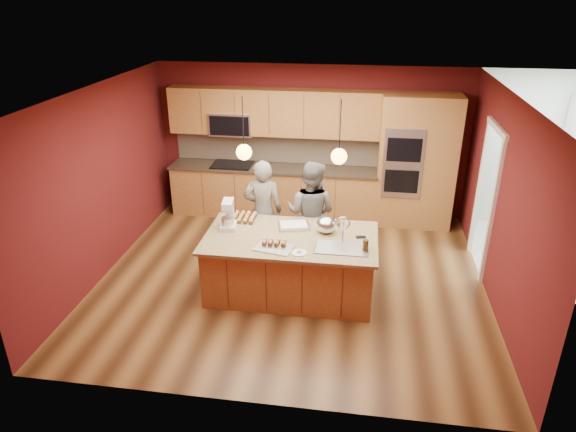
% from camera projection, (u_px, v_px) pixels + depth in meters
% --- Properties ---
extents(floor, '(5.50, 5.50, 0.00)m').
position_uv_depth(floor, '(292.00, 278.00, 7.53)').
color(floor, '#432813').
rests_on(floor, ground).
extents(ceiling, '(5.50, 5.50, 0.00)m').
position_uv_depth(ceiling, '(292.00, 92.00, 6.42)').
color(ceiling, white).
rests_on(ceiling, ground).
extents(wall_back, '(5.50, 0.00, 5.50)m').
position_uv_depth(wall_back, '(311.00, 141.00, 9.23)').
color(wall_back, '#531315').
rests_on(wall_back, ground).
extents(wall_front, '(5.50, 0.00, 5.50)m').
position_uv_depth(wall_front, '(254.00, 292.00, 4.72)').
color(wall_front, '#531315').
rests_on(wall_front, ground).
extents(wall_left, '(0.00, 5.00, 5.00)m').
position_uv_depth(wall_left, '(102.00, 182.00, 7.34)').
color(wall_left, '#531315').
rests_on(wall_left, ground).
extents(wall_right, '(0.00, 5.00, 5.00)m').
position_uv_depth(wall_right, '(503.00, 204.00, 6.61)').
color(wall_right, '#531315').
rests_on(wall_right, ground).
extents(cabinet_run, '(3.74, 0.64, 2.30)m').
position_uv_depth(cabinet_run, '(272.00, 163.00, 9.24)').
color(cabinet_run, '#955231').
rests_on(cabinet_run, floor).
extents(oven_column, '(1.30, 0.62, 2.30)m').
position_uv_depth(oven_column, '(416.00, 162.00, 8.79)').
color(oven_column, '#955231').
rests_on(oven_column, floor).
extents(doorway_trim, '(0.08, 1.11, 2.20)m').
position_uv_depth(doorway_trim, '(485.00, 202.00, 7.45)').
color(doorway_trim, white).
rests_on(doorway_trim, wall_right).
extents(pendant_left, '(0.20, 0.20, 0.80)m').
position_uv_depth(pendant_left, '(244.00, 152.00, 6.46)').
color(pendant_left, black).
rests_on(pendant_left, ceiling).
extents(pendant_right, '(0.20, 0.20, 0.80)m').
position_uv_depth(pendant_right, '(339.00, 156.00, 6.31)').
color(pendant_right, black).
rests_on(pendant_right, ceiling).
extents(island, '(2.31, 1.30, 1.23)m').
position_uv_depth(island, '(292.00, 264.00, 7.03)').
color(island, '#955231').
rests_on(island, floor).
extents(person_left, '(0.62, 0.45, 1.60)m').
position_uv_depth(person_left, '(263.00, 211.00, 7.77)').
color(person_left, black).
rests_on(person_left, floor).
extents(person_right, '(0.92, 0.80, 1.62)m').
position_uv_depth(person_right, '(311.00, 213.00, 7.66)').
color(person_right, gray).
rests_on(person_right, floor).
extents(stand_mixer, '(0.24, 0.32, 0.40)m').
position_uv_depth(stand_mixer, '(228.00, 216.00, 7.05)').
color(stand_mixer, white).
rests_on(stand_mixer, island).
extents(sheet_cake, '(0.49, 0.41, 0.05)m').
position_uv_depth(sheet_cake, '(294.00, 226.00, 7.12)').
color(sheet_cake, silver).
rests_on(sheet_cake, island).
extents(cooling_rack, '(0.53, 0.43, 0.02)m').
position_uv_depth(cooling_rack, '(275.00, 247.00, 6.56)').
color(cooling_rack, silver).
rests_on(cooling_rack, island).
extents(mixing_bowl, '(0.28, 0.28, 0.24)m').
position_uv_depth(mixing_bowl, '(326.00, 225.00, 6.94)').
color(mixing_bowl, silver).
rests_on(mixing_bowl, island).
extents(plate, '(0.19, 0.19, 0.01)m').
position_uv_depth(plate, '(299.00, 253.00, 6.43)').
color(plate, white).
rests_on(plate, island).
extents(tumbler, '(0.07, 0.07, 0.15)m').
position_uv_depth(tumbler, '(365.00, 245.00, 6.48)').
color(tumbler, '#3A2810').
rests_on(tumbler, island).
extents(phone, '(0.15, 0.10, 0.01)m').
position_uv_depth(phone, '(361.00, 237.00, 6.84)').
color(phone, black).
rests_on(phone, island).
extents(cupcakes_left, '(0.34, 0.34, 0.08)m').
position_uv_depth(cupcakes_left, '(244.00, 217.00, 7.34)').
color(cupcakes_left, tan).
rests_on(cupcakes_left, island).
extents(cupcakes_rack, '(0.33, 0.17, 0.07)m').
position_uv_depth(cupcakes_rack, '(274.00, 242.00, 6.60)').
color(cupcakes_rack, tan).
rests_on(cupcakes_rack, island).
extents(cupcakes_right, '(0.15, 0.15, 0.07)m').
position_uv_depth(cupcakes_right, '(335.00, 222.00, 7.20)').
color(cupcakes_right, tan).
rests_on(cupcakes_right, island).
extents(dryer, '(0.73, 0.75, 0.95)m').
position_uv_depth(dryer, '(564.00, 222.00, 8.17)').
color(dryer, white).
rests_on(dryer, floor).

